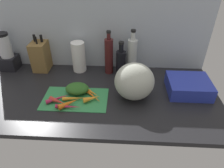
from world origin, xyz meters
TOP-DOWN VIEW (x-y plane):
  - ground_plane at (0.00, 0.00)cm, footprint 170.00×80.00cm
  - wall_back at (0.00, 38.50)cm, footprint 170.00×3.00cm
  - cutting_board at (-9.70, -7.81)cm, footprint 42.05×25.01cm
  - carrot_0 at (-12.03, -15.24)cm, footprint 12.61×11.51cm
  - carrot_1 at (-11.75, -17.83)cm, footprint 15.73×2.58cm
  - carrot_2 at (-19.59, -13.49)cm, footprint 11.86×7.59cm
  - carrot_3 at (-6.73, 3.17)cm, footprint 15.52×9.56cm
  - carrot_4 at (-10.11, -9.72)cm, footprint 14.44×4.60cm
  - carrot_5 at (0.16, -2.03)cm, footprint 11.63×10.15cm
  - carrot_6 at (1.48, -5.96)cm, footprint 13.72×14.44cm
  - carrot_7 at (1.38, -9.73)cm, footprint 11.29×7.88cm
  - carrot_8 at (-20.25, -10.42)cm, footprint 14.24×10.71cm
  - carrot_greens_pile at (-9.38, -1.61)cm, footprint 15.50×11.92cm
  - winter_squash at (28.12, -3.24)cm, footprint 25.09×22.78cm
  - knife_block at (-43.83, 29.81)cm, footprint 11.78×14.76cm
  - blender_appliance at (-70.08, 29.10)cm, footprint 12.72×12.72cm
  - paper_towel_roll at (-13.62, 29.50)cm, footprint 10.37×10.37cm
  - bottle_0 at (9.92, 27.58)cm, footprint 6.41×6.41cm
  - bottle_1 at (19.08, 27.26)cm, footprint 7.59×7.59cm
  - bottle_2 at (27.33, 30.20)cm, footprint 7.21×7.21cm
  - dish_rack at (65.33, 4.87)cm, footprint 27.71×24.61cm

SIDE VIEW (x-z plane):
  - ground_plane at x=0.00cm, z-range -3.00..0.00cm
  - cutting_board at x=-9.70cm, z-range 0.00..0.80cm
  - carrot_6 at x=1.48cm, z-range 0.80..2.88cm
  - carrot_3 at x=-6.73cm, z-range 0.80..2.94cm
  - carrot_1 at x=-11.75cm, z-range 0.80..3.29cm
  - carrot_5 at x=0.16cm, z-range 0.80..3.30cm
  - carrot_4 at x=-10.11cm, z-range 0.80..3.38cm
  - carrot_8 at x=-20.25cm, z-range 0.80..3.55cm
  - carrot_2 at x=-19.59cm, z-range 0.80..4.12cm
  - carrot_0 at x=-12.03cm, z-range 0.80..4.34cm
  - carrot_7 at x=1.38cm, z-range 0.80..4.38cm
  - carrot_greens_pile at x=-9.38cm, z-range 0.80..7.36cm
  - dish_rack at x=65.33cm, z-range 0.00..9.17cm
  - bottle_1 at x=19.08cm, z-range -2.70..23.08cm
  - knife_block at x=-43.83cm, z-range -2.57..25.51cm
  - paper_towel_roll at x=-13.62cm, z-range 0.00..23.65cm
  - winter_squash at x=28.12cm, z-range 0.00..24.34cm
  - blender_appliance at x=-70.08cm, z-range -2.05..27.63cm
  - bottle_2 at x=27.33cm, z-range -2.85..31.06cm
  - bottle_0 at x=9.92cm, z-range -2.40..31.31cm
  - wall_back at x=0.00cm, z-range 0.00..60.00cm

